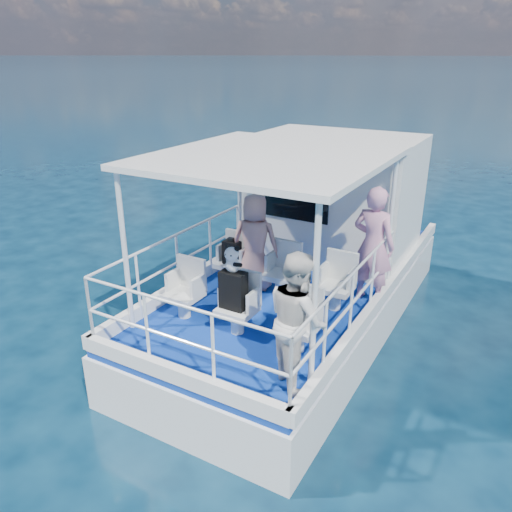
{
  "coord_description": "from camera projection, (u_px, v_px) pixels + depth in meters",
  "views": [
    {
      "loc": [
        3.15,
        -6.13,
        4.44
      ],
      "look_at": [
        -0.11,
        -0.4,
        1.76
      ],
      "focal_mm": 35.0,
      "sensor_mm": 36.0,
      "label": 1
    }
  ],
  "objects": [
    {
      "name": "passenger_port_fwd",
      "position": [
        255.0,
        242.0,
        7.84
      ],
      "size": [
        0.67,
        0.55,
        1.56
      ],
      "primitive_type": "imported",
      "rotation": [
        0.0,
        0.0,
        3.4
      ],
      "color": "tan",
      "rests_on": "deck"
    },
    {
      "name": "railings",
      "position": [
        256.0,
        285.0,
        7.06
      ],
      "size": [
        2.84,
        3.59,
        1.0
      ],
      "primitive_type": null,
      "color": "white",
      "rests_on": "deck"
    },
    {
      "name": "passenger_stbd_fwd",
      "position": [
        373.0,
        245.0,
        7.39
      ],
      "size": [
        0.71,
        0.52,
        1.79
      ],
      "primitive_type": "imported",
      "rotation": [
        0.0,
        0.0,
        2.99
      ],
      "color": "pink",
      "rests_on": "deck"
    },
    {
      "name": "backpack_center",
      "position": [
        233.0,
        290.0,
        6.57
      ],
      "size": [
        0.35,
        0.2,
        0.52
      ],
      "primitive_type": "cube",
      "color": "black",
      "rests_on": "seat_center_aft"
    },
    {
      "name": "seat_center_aft",
      "position": [
        237.0,
        320.0,
        6.75
      ],
      "size": [
        0.48,
        0.46,
        0.38
      ],
      "primitive_type": "cube",
      "color": "silver",
      "rests_on": "deck"
    },
    {
      "name": "hull",
      "position": [
        300.0,
        323.0,
        8.86
      ],
      "size": [
        3.0,
        7.0,
        1.6
      ],
      "primitive_type": "cube",
      "color": "white",
      "rests_on": "ground"
    },
    {
      "name": "seat_stbd_aft",
      "position": [
        298.0,
        337.0,
        6.34
      ],
      "size": [
        0.48,
        0.46,
        0.38
      ],
      "primitive_type": "cube",
      "color": "silver",
      "rests_on": "deck"
    },
    {
      "name": "canopy_posts",
      "position": [
        268.0,
        238.0,
        7.09
      ],
      "size": [
        2.77,
        2.97,
        2.2
      ],
      "color": "white",
      "rests_on": "deck"
    },
    {
      "name": "seat_stbd_fwd",
      "position": [
        335.0,
        297.0,
        7.39
      ],
      "size": [
        0.48,
        0.46,
        0.38
      ],
      "primitive_type": "cube",
      "color": "silver",
      "rests_on": "deck"
    },
    {
      "name": "seat_center_fwd",
      "position": [
        281.0,
        284.0,
        7.8
      ],
      "size": [
        0.48,
        0.46,
        0.38
      ],
      "primitive_type": "cube",
      "color": "silver",
      "rests_on": "deck"
    },
    {
      "name": "seat_port_aft",
      "position": [
        184.0,
        305.0,
        7.17
      ],
      "size": [
        0.48,
        0.46,
        0.38
      ],
      "primitive_type": "cube",
      "color": "silver",
      "rests_on": "deck"
    },
    {
      "name": "ground",
      "position": [
        274.0,
        350.0,
        8.05
      ],
      "size": [
        2000.0,
        2000.0,
        0.0
      ],
      "primitive_type": "plane",
      "color": "#061C30",
      "rests_on": "ground"
    },
    {
      "name": "canopy",
      "position": [
        270.0,
        157.0,
        6.7
      ],
      "size": [
        3.0,
        3.2,
        0.08
      ],
      "primitive_type": "cube",
      "color": "white",
      "rests_on": "cabin"
    },
    {
      "name": "seat_port_fwd",
      "position": [
        232.0,
        272.0,
        8.21
      ],
      "size": [
        0.48,
        0.46,
        0.38
      ],
      "primitive_type": "cube",
      "color": "silver",
      "rests_on": "deck"
    },
    {
      "name": "panda",
      "position": [
        232.0,
        259.0,
        6.43
      ],
      "size": [
        0.23,
        0.19,
        0.36
      ],
      "primitive_type": null,
      "color": "silver",
      "rests_on": "backpack_center"
    },
    {
      "name": "cabin",
      "position": [
        334.0,
        197.0,
        9.15
      ],
      "size": [
        2.85,
        2.0,
        2.2
      ],
      "primitive_type": "cube",
      "color": "white",
      "rests_on": "deck"
    },
    {
      "name": "compact_camera",
      "position": [
        231.0,
        239.0,
        7.96
      ],
      "size": [
        0.1,
        0.06,
        0.06
      ],
      "primitive_type": "cube",
      "color": "black",
      "rests_on": "backpack_port"
    },
    {
      "name": "deck",
      "position": [
        302.0,
        279.0,
        8.53
      ],
      "size": [
        2.9,
        6.9,
        0.1
      ],
      "primitive_type": "cube",
      "color": "navy",
      "rests_on": "hull"
    },
    {
      "name": "passenger_stbd_aft",
      "position": [
        297.0,
        319.0,
        5.54
      ],
      "size": [
        0.98,
        0.97,
        1.6
      ],
      "primitive_type": "imported",
      "rotation": [
        0.0,
        0.0,
        2.4
      ],
      "color": "silver",
      "rests_on": "deck"
    },
    {
      "name": "backpack_port",
      "position": [
        232.0,
        252.0,
        8.04
      ],
      "size": [
        0.28,
        0.16,
        0.37
      ],
      "primitive_type": "cube",
      "color": "black",
      "rests_on": "seat_port_fwd"
    }
  ]
}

